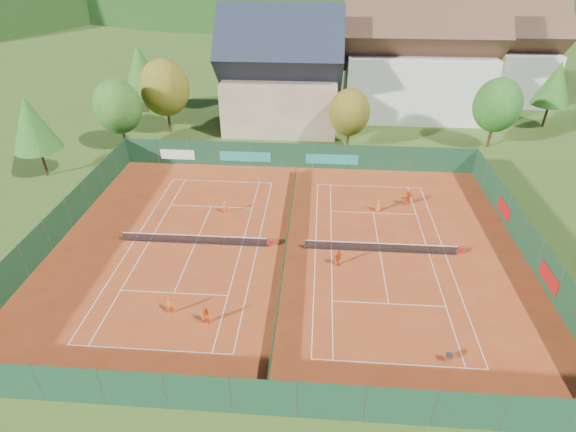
# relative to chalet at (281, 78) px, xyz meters

# --- Properties ---
(ground) EXTENTS (600.00, 600.00, 0.00)m
(ground) POSITION_rel_chalet_xyz_m (3.00, -30.00, -6.64)
(ground) COLOR #314E18
(ground) RESTS_ON ground
(clay_pad) EXTENTS (40.00, 32.00, 0.01)m
(clay_pad) POSITION_rel_chalet_xyz_m (3.00, -30.00, -6.62)
(clay_pad) COLOR #A03917
(clay_pad) RESTS_ON ground
(court_markings_left) EXTENTS (11.03, 23.83, 0.00)m
(court_markings_left) POSITION_rel_chalet_xyz_m (-5.00, -30.00, -6.61)
(court_markings_left) COLOR white
(court_markings_left) RESTS_ON ground
(court_markings_right) EXTENTS (11.03, 23.83, 0.00)m
(court_markings_right) POSITION_rel_chalet_xyz_m (11.00, -30.00, -6.61)
(court_markings_right) COLOR white
(court_markings_right) RESTS_ON ground
(tennis_net_left) EXTENTS (13.30, 0.10, 1.02)m
(tennis_net_left) POSITION_rel_chalet_xyz_m (-4.85, -30.00, -6.12)
(tennis_net_left) COLOR #59595B
(tennis_net_left) RESTS_ON ground
(tennis_net_right) EXTENTS (13.30, 0.10, 1.02)m
(tennis_net_right) POSITION_rel_chalet_xyz_m (11.15, -30.00, -6.12)
(tennis_net_right) COLOR #59595B
(tennis_net_right) RESTS_ON ground
(court_divider) EXTENTS (0.03, 28.80, 1.00)m
(court_divider) POSITION_rel_chalet_xyz_m (3.00, -30.00, -6.12)
(court_divider) COLOR #153B1E
(court_divider) RESTS_ON ground
(fence_north) EXTENTS (40.00, 0.10, 3.00)m
(fence_north) POSITION_rel_chalet_xyz_m (2.54, -14.01, -5.16)
(fence_north) COLOR #143922
(fence_north) RESTS_ON ground
(fence_south) EXTENTS (40.00, 0.04, 3.00)m
(fence_south) POSITION_rel_chalet_xyz_m (3.00, -46.00, -5.12)
(fence_south) COLOR #153A23
(fence_south) RESTS_ON ground
(fence_west) EXTENTS (0.04, 32.00, 3.00)m
(fence_west) POSITION_rel_chalet_xyz_m (-17.00, -30.00, -5.12)
(fence_west) COLOR #14371C
(fence_west) RESTS_ON ground
(fence_east) EXTENTS (0.09, 32.00, 3.00)m
(fence_east) POSITION_rel_chalet_xyz_m (23.00, -29.95, -5.14)
(fence_east) COLOR #153B22
(fence_east) RESTS_ON ground
(chalet) EXTENTS (16.20, 12.00, 16.00)m
(chalet) POSITION_rel_chalet_xyz_m (0.00, 0.00, 0.00)
(chalet) COLOR #CCB090
(chalet) RESTS_ON ground
(hotel_block_a) EXTENTS (21.60, 11.00, 17.25)m
(hotel_block_a) POSITION_rel_chalet_xyz_m (19.00, 6.00, 0.76)
(hotel_block_a) COLOR silver
(hotel_block_a) RESTS_ON ground
(hotel_block_b) EXTENTS (17.28, 10.00, 15.50)m
(hotel_block_b) POSITION_rel_chalet_xyz_m (33.00, 14.00, -0.01)
(hotel_block_b) COLOR silver
(hotel_block_b) RESTS_ON ground
(tree_west_front) EXTENTS (5.72, 5.72, 8.69)m
(tree_west_front) POSITION_rel_chalet_xyz_m (-19.00, -10.00, -1.23)
(tree_west_front) COLOR #422E17
(tree_west_front) RESTS_ON ground
(tree_west_mid) EXTENTS (6.44, 6.44, 9.78)m
(tree_west_mid) POSITION_rel_chalet_xyz_m (-15.00, -4.00, -0.56)
(tree_west_mid) COLOR #49311A
(tree_west_mid) RESTS_ON ground
(tree_west_back) EXTENTS (5.60, 5.60, 10.00)m
(tree_west_back) POSITION_rel_chalet_xyz_m (-21.00, 4.00, 0.11)
(tree_west_back) COLOR #4A321A
(tree_west_back) RESTS_ON ground
(tree_center) EXTENTS (5.01, 5.01, 7.60)m
(tree_center) POSITION_rel_chalet_xyz_m (9.00, -8.00, -1.91)
(tree_center) COLOR #472C19
(tree_center) RESTS_ON ground
(tree_east_front) EXTENTS (5.72, 5.72, 8.69)m
(tree_east_front) POSITION_rel_chalet_xyz_m (27.00, -6.00, -1.23)
(tree_east_front) COLOR #452718
(tree_east_front) RESTS_ON ground
(tree_east_mid) EXTENTS (5.04, 5.04, 9.00)m
(tree_east_mid) POSITION_rel_chalet_xyz_m (37.00, 2.00, -0.56)
(tree_east_mid) COLOR #442918
(tree_east_mid) RESTS_ON ground
(tree_west_side) EXTENTS (5.04, 5.04, 9.00)m
(tree_west_side) POSITION_rel_chalet_xyz_m (-25.00, -18.00, -0.56)
(tree_west_side) COLOR #472B19
(tree_west_side) RESTS_ON ground
(tree_east_back) EXTENTS (7.15, 7.15, 10.86)m
(tree_east_back) POSITION_rel_chalet_xyz_m (29.00, 10.00, 0.12)
(tree_east_back) COLOR #442918
(tree_east_back) RESTS_ON ground
(mountain_backdrop) EXTENTS (820.00, 530.00, 242.00)m
(mountain_backdrop) POSITION_rel_chalet_xyz_m (31.54, 203.48, -46.26)
(mountain_backdrop) COLOR black
(mountain_backdrop) RESTS_ON ground
(ball_hopper) EXTENTS (0.34, 0.34, 0.80)m
(ball_hopper) POSITION_rel_chalet_xyz_m (14.10, -41.45, -6.07)
(ball_hopper) COLOR slate
(ball_hopper) RESTS_ON ground
(loose_ball_0) EXTENTS (0.07, 0.07, 0.07)m
(loose_ball_0) POSITION_rel_chalet_xyz_m (-4.15, -34.32, -6.59)
(loose_ball_0) COLOR #CCD833
(loose_ball_0) RESTS_ON ground
(loose_ball_1) EXTENTS (0.07, 0.07, 0.07)m
(loose_ball_1) POSITION_rel_chalet_xyz_m (8.31, -41.25, -6.59)
(loose_ball_1) COLOR #CCD833
(loose_ball_1) RESTS_ON ground
(loose_ball_2) EXTENTS (0.07, 0.07, 0.07)m
(loose_ball_2) POSITION_rel_chalet_xyz_m (2.81, -23.81, -6.59)
(loose_ball_2) COLOR #CCD833
(loose_ball_2) RESTS_ON ground
(loose_ball_3) EXTENTS (0.07, 0.07, 0.07)m
(loose_ball_3) POSITION_rel_chalet_xyz_m (-3.16, -23.91, -6.59)
(loose_ball_3) COLOR #CCD833
(loose_ball_3) RESTS_ON ground
(player_left_near) EXTENTS (0.62, 0.50, 1.47)m
(player_left_near) POSITION_rel_chalet_xyz_m (-4.53, -38.54, -5.89)
(player_left_near) COLOR #FC5F16
(player_left_near) RESTS_ON ground
(player_left_mid) EXTENTS (0.80, 0.66, 1.47)m
(player_left_mid) POSITION_rel_chalet_xyz_m (-1.79, -39.39, -5.89)
(player_left_mid) COLOR orange
(player_left_mid) RESTS_ON ground
(player_left_far) EXTENTS (1.01, 0.90, 1.35)m
(player_left_far) POSITION_rel_chalet_xyz_m (-3.28, -24.72, -5.95)
(player_left_far) COLOR #FF5416
(player_left_far) RESTS_ON ground
(player_right_near) EXTENTS (0.91, 0.87, 1.52)m
(player_right_near) POSITION_rel_chalet_xyz_m (7.38, -32.09, -5.87)
(player_right_near) COLOR #DD4B13
(player_right_near) RESTS_ON ground
(player_right_far_a) EXTENTS (0.69, 0.53, 1.27)m
(player_right_far_a) POSITION_rel_chalet_xyz_m (11.49, -23.24, -5.99)
(player_right_far_a) COLOR orange
(player_right_far_a) RESTS_ON ground
(player_right_far_b) EXTENTS (1.50, 1.06, 1.57)m
(player_right_far_b) POSITION_rel_chalet_xyz_m (14.46, -21.76, -5.84)
(player_right_far_b) COLOR #D84F13
(player_right_far_b) RESTS_ON ground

